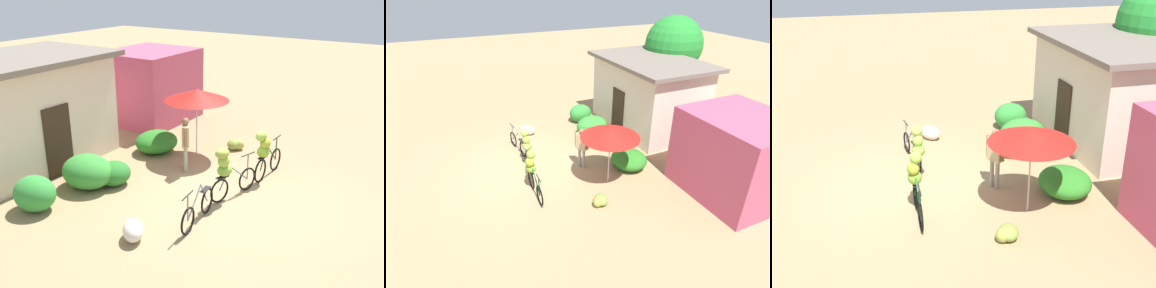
{
  "view_description": "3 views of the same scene",
  "coord_description": "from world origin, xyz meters",
  "views": [
    {
      "loc": [
        -8.95,
        -4.67,
        5.26
      ],
      "look_at": [
        -0.03,
        1.13,
        1.17
      ],
      "focal_mm": 40.89,
      "sensor_mm": 36.0,
      "label": 1
    },
    {
      "loc": [
        9.9,
        -2.64,
        6.48
      ],
      "look_at": [
        0.84,
        1.53,
        1.14
      ],
      "focal_mm": 29.93,
      "sensor_mm": 36.0,
      "label": 2
    },
    {
      "loc": [
        10.89,
        -1.57,
        5.95
      ],
      "look_at": [
        0.54,
        1.0,
        1.27
      ],
      "focal_mm": 44.39,
      "sensor_mm": 36.0,
      "label": 3
    }
  ],
  "objects": [
    {
      "name": "hedge_bush_front_right",
      "position": [
        -1.64,
        3.38,
        0.44
      ],
      "size": [
        1.21,
        1.43,
        0.89
      ],
      "primitive_type": "ellipsoid",
      "color": "#368E34",
      "rests_on": "ground"
    },
    {
      "name": "market_umbrella",
      "position": [
        1.88,
        2.21,
        1.92
      ],
      "size": [
        1.98,
        1.98,
        2.1
      ],
      "color": "beige",
      "rests_on": "ground"
    },
    {
      "name": "hedge_bush_front_left",
      "position": [
        -3.22,
        3.53,
        0.43
      ],
      "size": [
        0.92,
        1.08,
        0.87
      ],
      "primitive_type": "ellipsoid",
      "color": "#328E37",
      "rests_on": "ground"
    },
    {
      "name": "ground_plane",
      "position": [
        0.0,
        0.0,
        0.0
      ],
      "size": [
        60.0,
        60.0,
        0.0
      ],
      "primitive_type": "plane",
      "color": "#9C8159"
    },
    {
      "name": "banana_pile_on_ground",
      "position": [
        2.9,
        1.35,
        0.17
      ],
      "size": [
        0.56,
        0.61,
        0.34
      ],
      "color": "olive",
      "rests_on": "ground"
    },
    {
      "name": "shop_pink",
      "position": [
        4.0,
        5.66,
        1.34
      ],
      "size": [
        3.2,
        2.8,
        2.69
      ],
      "primitive_type": "cube",
      "color": "#BE4A68",
      "rests_on": "ground"
    },
    {
      "name": "hedge_bush_mid",
      "position": [
        -1.15,
        2.91,
        0.32
      ],
      "size": [
        0.93,
        0.89,
        0.64
      ],
      "primitive_type": "ellipsoid",
      "color": "#297529",
      "rests_on": "ground"
    },
    {
      "name": "tree_behind_building",
      "position": [
        -2.77,
        8.36,
        3.36
      ],
      "size": [
        2.79,
        2.79,
        4.77
      ],
      "color": "brown",
      "rests_on": "ground"
    },
    {
      "name": "bicycle_center_loaded",
      "position": [
        1.34,
        -0.34,
        0.83
      ],
      "size": [
        1.63,
        0.4,
        1.46
      ],
      "color": "black",
      "rests_on": "ground"
    },
    {
      "name": "building_low",
      "position": [
        -1.5,
        6.13,
        1.61
      ],
      "size": [
        5.35,
        3.55,
        3.19
      ],
      "color": "beige",
      "rests_on": "ground"
    },
    {
      "name": "hedge_bush_by_door",
      "position": [
        1.36,
        3.39,
        0.34
      ],
      "size": [
        1.42,
        1.3,
        0.67
      ],
      "primitive_type": "ellipsoid",
      "color": "#2B7C24",
      "rests_on": "ground"
    },
    {
      "name": "bicycle_near_pile",
      "position": [
        -0.27,
        -0.04,
        0.84
      ],
      "size": [
        1.61,
        0.53,
        1.45
      ],
      "color": "black",
      "rests_on": "ground"
    },
    {
      "name": "bicycle_leftmost",
      "position": [
        -1.6,
        -0.04,
        0.35
      ],
      "size": [
        1.64,
        0.27,
        0.95
      ],
      "color": "black",
      "rests_on": "ground"
    },
    {
      "name": "produce_sack",
      "position": [
        -2.92,
        0.75,
        0.22
      ],
      "size": [
        0.82,
        0.79,
        0.44
      ],
      "primitive_type": "ellipsoid",
      "rotation": [
        0.0,
        0.0,
        0.7
      ],
      "color": "silver",
      "rests_on": "ground"
    },
    {
      "name": "person_vendor",
      "position": [
        0.63,
        1.78,
        0.98
      ],
      "size": [
        0.5,
        0.38,
        1.6
      ],
      "color": "gray",
      "rests_on": "ground"
    }
  ]
}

